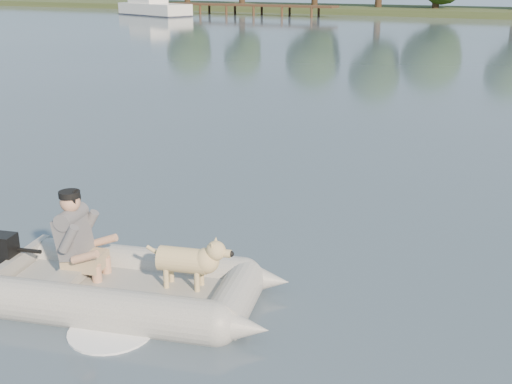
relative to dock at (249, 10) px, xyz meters
The scene contains 7 objects.
water 58.14m from the dock, 63.43° to the right, with size 160.00×160.00×0.00m, color slate.
dock is the anchor object (origin of this frame).
dinghy 58.34m from the dock, 64.00° to the right, with size 4.75×3.47×1.39m, color gray, non-canonical shape.
man 58.14m from the dock, 64.67° to the right, with size 0.73×0.62×1.08m, color slate, non-canonical shape.
dog 58.43m from the dock, 63.37° to the right, with size 0.93×0.33×0.62m, color tan, non-canonical shape.
outboard_motor 58.00m from the dock, 65.61° to the right, with size 0.41×0.29×0.79m, color black, non-canonical shape.
cabin_cruiser 9.17m from the dock, 148.99° to the right, with size 8.67×3.10×2.68m, color white, non-canonical shape.
Camera 1 is at (3.95, -5.86, 3.66)m, focal length 45.00 mm.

